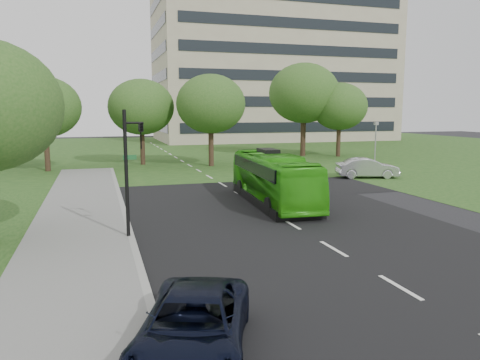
{
  "coord_description": "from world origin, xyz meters",
  "views": [
    {
      "loc": [
        -8.26,
        -17.05,
        5.1
      ],
      "look_at": [
        -1.35,
        5.48,
        1.6
      ],
      "focal_mm": 35.0,
      "sensor_mm": 36.0,
      "label": 1
    }
  ],
  "objects_px": {
    "bus": "(273,179)",
    "camera_pole": "(376,138)",
    "tree_park_a": "(44,107)",
    "tree_park_e": "(339,107)",
    "tree_park_d": "(304,93)",
    "suv": "(193,326)",
    "office_building": "(272,68)",
    "tree_park_c": "(211,104)",
    "traffic_light": "(130,164)",
    "tree_park_b": "(141,107)",
    "sedan": "(367,168)"
  },
  "relations": [
    {
      "from": "office_building",
      "to": "tree_park_c",
      "type": "relative_size",
      "value": 4.77
    },
    {
      "from": "tree_park_b",
      "to": "tree_park_e",
      "type": "xyz_separation_m",
      "value": [
        21.76,
        1.75,
        0.12
      ]
    },
    {
      "from": "tree_park_c",
      "to": "traffic_light",
      "type": "bearing_deg",
      "value": -110.79
    },
    {
      "from": "office_building",
      "to": "tree_park_e",
      "type": "distance_m",
      "value": 33.2
    },
    {
      "from": "tree_park_a",
      "to": "traffic_light",
      "type": "bearing_deg",
      "value": -77.52
    },
    {
      "from": "office_building",
      "to": "suv",
      "type": "xyz_separation_m",
      "value": [
        -28.46,
        -69.96,
        -11.84
      ]
    },
    {
      "from": "bus",
      "to": "camera_pole",
      "type": "relative_size",
      "value": 2.4
    },
    {
      "from": "tree_park_e",
      "to": "camera_pole",
      "type": "distance_m",
      "value": 10.33
    },
    {
      "from": "bus",
      "to": "suv",
      "type": "xyz_separation_m",
      "value": [
        -7.5,
        -14.87,
        -0.72
      ]
    },
    {
      "from": "office_building",
      "to": "traffic_light",
      "type": "distance_m",
      "value": 67.62
    },
    {
      "from": "tree_park_b",
      "to": "sedan",
      "type": "height_order",
      "value": "tree_park_b"
    },
    {
      "from": "tree_park_c",
      "to": "tree_park_b",
      "type": "bearing_deg",
      "value": 153.45
    },
    {
      "from": "office_building",
      "to": "sedan",
      "type": "xyz_separation_m",
      "value": [
        -10.5,
        -47.95,
        -11.74
      ]
    },
    {
      "from": "tree_park_d",
      "to": "traffic_light",
      "type": "xyz_separation_m",
      "value": [
        -21.17,
        -29.96,
        -4.0
      ]
    },
    {
      "from": "tree_park_a",
      "to": "tree_park_b",
      "type": "xyz_separation_m",
      "value": [
        8.2,
        2.59,
        0.04
      ]
    },
    {
      "from": "office_building",
      "to": "tree_park_c",
      "type": "xyz_separation_m",
      "value": [
        -20.1,
        -36.91,
        -6.79
      ]
    },
    {
      "from": "tree_park_d",
      "to": "bus",
      "type": "relative_size",
      "value": 1.05
    },
    {
      "from": "bus",
      "to": "tree_park_a",
      "type": "bearing_deg",
      "value": 129.13
    },
    {
      "from": "tree_park_b",
      "to": "suv",
      "type": "distance_m",
      "value": 36.42
    },
    {
      "from": "sedan",
      "to": "suv",
      "type": "bearing_deg",
      "value": 156.78
    },
    {
      "from": "tree_park_a",
      "to": "camera_pole",
      "type": "relative_size",
      "value": 1.93
    },
    {
      "from": "office_building",
      "to": "sedan",
      "type": "distance_m",
      "value": 50.47
    },
    {
      "from": "office_building",
      "to": "tree_park_a",
      "type": "relative_size",
      "value": 5.05
    },
    {
      "from": "tree_park_d",
      "to": "bus",
      "type": "xyz_separation_m",
      "value": [
        -13.13,
        -24.7,
        -5.65
      ]
    },
    {
      "from": "sedan",
      "to": "camera_pole",
      "type": "bearing_deg",
      "value": -21.15
    },
    {
      "from": "camera_pole",
      "to": "office_building",
      "type": "bearing_deg",
      "value": 92.9
    },
    {
      "from": "sedan",
      "to": "traffic_light",
      "type": "distance_m",
      "value": 22.38
    },
    {
      "from": "tree_park_a",
      "to": "tree_park_e",
      "type": "xyz_separation_m",
      "value": [
        29.96,
        4.34,
        0.16
      ]
    },
    {
      "from": "office_building",
      "to": "tree_park_b",
      "type": "relative_size",
      "value": 4.98
    },
    {
      "from": "office_building",
      "to": "tree_park_c",
      "type": "height_order",
      "value": "office_building"
    },
    {
      "from": "tree_park_c",
      "to": "suv",
      "type": "bearing_deg",
      "value": -104.19
    },
    {
      "from": "tree_park_e",
      "to": "camera_pole",
      "type": "bearing_deg",
      "value": -99.52
    },
    {
      "from": "tree_park_b",
      "to": "bus",
      "type": "bearing_deg",
      "value": -76.41
    },
    {
      "from": "bus",
      "to": "suv",
      "type": "bearing_deg",
      "value": -113.27
    },
    {
      "from": "office_building",
      "to": "traffic_light",
      "type": "relative_size",
      "value": 7.79
    },
    {
      "from": "office_building",
      "to": "tree_park_c",
      "type": "distance_m",
      "value": 42.58
    },
    {
      "from": "traffic_light",
      "to": "tree_park_c",
      "type": "bearing_deg",
      "value": 52.28
    },
    {
      "from": "tree_park_a",
      "to": "suv",
      "type": "xyz_separation_m",
      "value": [
        5.81,
        -33.44,
        -4.73
      ]
    },
    {
      "from": "suv",
      "to": "office_building",
      "type": "bearing_deg",
      "value": 87.93
    },
    {
      "from": "tree_park_c",
      "to": "office_building",
      "type": "bearing_deg",
      "value": 61.43
    },
    {
      "from": "suv",
      "to": "traffic_light",
      "type": "bearing_deg",
      "value": 113.27
    },
    {
      "from": "tree_park_a",
      "to": "tree_park_e",
      "type": "relative_size",
      "value": 0.97
    },
    {
      "from": "tree_park_a",
      "to": "tree_park_c",
      "type": "bearing_deg",
      "value": -1.6
    },
    {
      "from": "tree_park_c",
      "to": "camera_pole",
      "type": "bearing_deg",
      "value": -19.63
    },
    {
      "from": "tree_park_d",
      "to": "suv",
      "type": "height_order",
      "value": "tree_park_d"
    },
    {
      "from": "tree_park_d",
      "to": "tree_park_e",
      "type": "relative_size",
      "value": 1.27
    },
    {
      "from": "office_building",
      "to": "camera_pole",
      "type": "distance_m",
      "value": 43.51
    },
    {
      "from": "tree_park_d",
      "to": "suv",
      "type": "relative_size",
      "value": 2.19
    },
    {
      "from": "camera_pole",
      "to": "tree_park_a",
      "type": "bearing_deg",
      "value": -179.89
    },
    {
      "from": "tree_park_d",
      "to": "camera_pole",
      "type": "distance_m",
      "value": 12.51
    }
  ]
}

